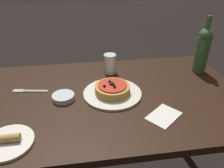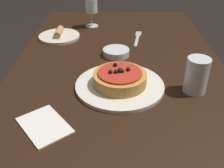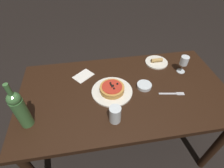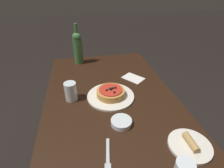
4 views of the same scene
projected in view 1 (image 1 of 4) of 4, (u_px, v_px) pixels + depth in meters
The scene contains 9 objects.
dining_table at pixel (95, 111), 1.13m from camera, with size 1.50×0.80×0.77m.
dinner_plate at pixel (112, 93), 1.09m from camera, with size 0.29×0.29×0.01m.
pizza at pixel (112, 88), 1.08m from camera, with size 0.17×0.17×0.06m.
wine_bottle at pixel (203, 49), 1.24m from camera, with size 0.08×0.08×0.33m.
water_cup at pixel (110, 64), 1.27m from camera, with size 0.07×0.07×0.11m.
side_bowl at pixel (63, 97), 1.05m from camera, with size 0.11×0.11×0.03m.
fork at pixel (28, 91), 1.12m from camera, with size 0.18×0.05×0.00m.
side_plate at pixel (8, 142), 0.80m from camera, with size 0.19×0.19×0.04m.
paper_napkin at pixel (164, 116), 0.94m from camera, with size 0.18×0.17×0.00m.
Camera 1 is at (0.04, 0.91, 1.36)m, focal length 35.00 mm.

